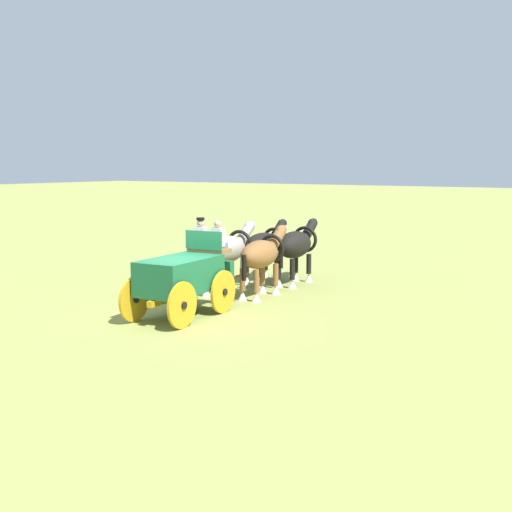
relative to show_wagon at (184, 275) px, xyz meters
The scene contains 6 objects.
ground_plane 1.18m from the show_wagon, behind, with size 220.00×220.00×0.00m, color olive.
show_wagon is the anchor object (origin of this frame).
draft_horse_rear_near 3.51m from the show_wagon, 14.84° to the left, with size 3.19×1.09×2.29m.
draft_horse_rear_off 3.51m from the show_wagon, ahead, with size 2.97×1.05×2.22m.
draft_horse_lead_near 6.09m from the show_wagon, 10.26° to the left, with size 3.14×1.02×2.17m.
draft_horse_lead_off 6.07m from the show_wagon, ahead, with size 3.06×1.10×2.25m.
Camera 1 is at (-13.87, -11.46, 4.27)m, focal length 45.65 mm.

